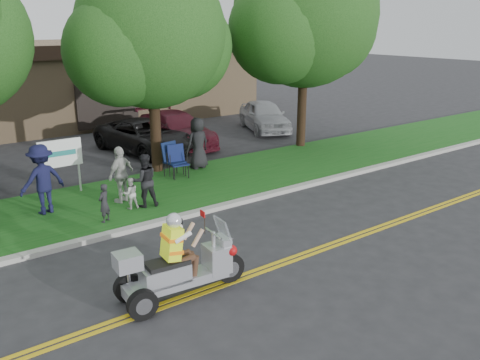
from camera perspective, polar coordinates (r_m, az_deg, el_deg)
ground at (r=11.82m, az=5.16°, el=-7.68°), size 120.00×120.00×0.00m
centerline_near at (r=11.44m, az=7.11°, el=-8.62°), size 60.00×0.10×0.01m
centerline_far at (r=11.54m, az=6.56°, el=-8.35°), size 60.00×0.10×0.01m
curb at (r=14.03m, az=-3.13°, el=-3.24°), size 60.00×0.25×0.12m
grass_verge at (r=15.77m, az=-7.46°, el=-1.02°), size 60.00×4.00×0.10m
commercial_building at (r=28.60m, az=-17.92°, el=10.56°), size 18.00×8.20×4.00m
tree_mid at (r=17.04m, az=-9.85°, el=15.25°), size 5.88×4.80×7.05m
tree_right at (r=20.68m, az=7.37°, el=17.33°), size 6.86×5.60×8.07m
business_sign at (r=15.61m, az=-19.51°, el=2.51°), size 1.25×0.06×1.75m
trike_scooter at (r=9.66m, az=-7.01°, el=-9.83°), size 2.61×0.91×1.71m
lawn_chair_a at (r=16.72m, az=-7.05°, el=2.35°), size 0.63×0.65×1.06m
lawn_chair_b at (r=16.84m, az=-7.63°, el=2.57°), size 0.67×0.69×1.12m
spectator_adult_mid at (r=14.09m, az=-10.68°, el=-0.05°), size 0.83×0.71×1.48m
spectator_adult_right at (r=14.57m, az=-13.20°, el=0.62°), size 1.02×0.75×1.61m
spectator_chair_a at (r=14.28m, az=-21.34°, el=0.07°), size 1.32×0.92×1.87m
spectator_chair_b at (r=17.57m, az=-4.75°, el=4.16°), size 0.92×0.64×1.78m
child_left at (r=13.29m, az=-15.02°, el=-2.51°), size 0.44×0.40×1.00m
child_right at (r=14.08m, az=-12.20°, el=-1.47°), size 0.47×0.39×0.87m
parked_car_mid at (r=20.51m, az=-10.65°, el=4.85°), size 2.91×4.98×1.30m
parked_car_right at (r=21.53m, az=-7.17°, el=5.70°), size 2.11×4.81×1.37m
parked_car_far_right at (r=24.36m, az=2.73°, el=7.23°), size 3.14×4.51×1.43m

